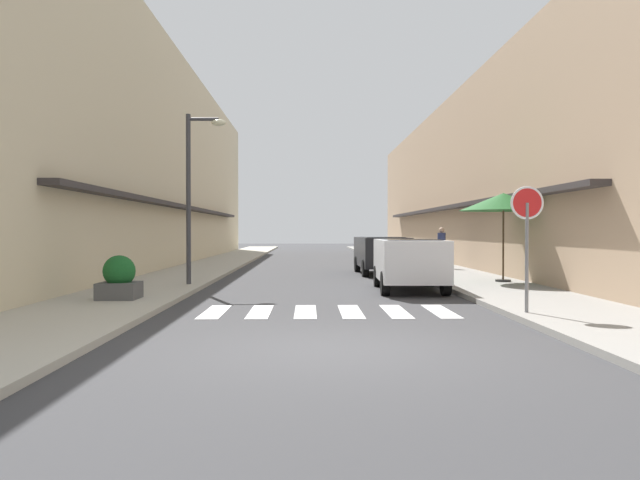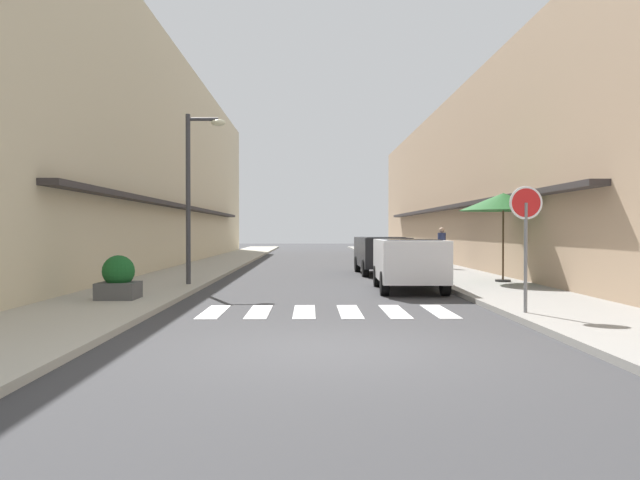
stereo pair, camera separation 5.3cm
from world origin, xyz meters
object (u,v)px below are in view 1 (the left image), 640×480
(parked_car_near, at_px, (409,258))
(street_lamp, at_px, (195,180))
(planter_corner, at_px, (119,279))
(round_street_sign, at_px, (527,216))
(parked_car_mid, at_px, (381,251))
(cafe_umbrella, at_px, (503,202))
(pedestrian_walking_near, at_px, (442,247))

(parked_car_near, height_order, street_lamp, street_lamp)
(planter_corner, bearing_deg, round_street_sign, -16.40)
(parked_car_mid, relative_size, street_lamp, 0.86)
(parked_car_near, relative_size, cafe_umbrella, 1.47)
(parked_car_near, bearing_deg, cafe_umbrella, 27.96)
(cafe_umbrella, bearing_deg, parked_car_mid, 122.73)
(parked_car_mid, xyz_separation_m, planter_corner, (-7.27, -9.73, -0.35))
(street_lamp, distance_m, cafe_umbrella, 9.50)
(parked_car_mid, xyz_separation_m, pedestrian_walking_near, (2.81, 2.00, 0.11))
(street_lamp, bearing_deg, planter_corner, -104.55)
(planter_corner, bearing_deg, cafe_umbrella, 24.24)
(street_lamp, height_order, cafe_umbrella, street_lamp)
(parked_car_near, distance_m, parked_car_mid, 6.72)
(round_street_sign, height_order, pedestrian_walking_near, round_street_sign)
(parked_car_near, xyz_separation_m, pedestrian_walking_near, (2.81, 8.72, 0.11))
(round_street_sign, relative_size, cafe_umbrella, 0.89)
(street_lamp, bearing_deg, parked_car_mid, 42.63)
(cafe_umbrella, relative_size, planter_corner, 2.72)
(street_lamp, distance_m, pedestrian_walking_near, 12.10)
(cafe_umbrella, bearing_deg, parked_car_near, -152.04)
(round_street_sign, bearing_deg, pedestrian_walking_near, 84.27)
(cafe_umbrella, xyz_separation_m, planter_corner, (-10.49, -4.72, -2.03))
(parked_car_mid, height_order, cafe_umbrella, cafe_umbrella)
(parked_car_near, relative_size, round_street_sign, 1.66)
(round_street_sign, distance_m, cafe_umbrella, 7.52)
(planter_corner, bearing_deg, pedestrian_walking_near, 49.34)
(parked_car_mid, xyz_separation_m, round_street_sign, (1.37, -12.28, 1.07))
(parked_car_near, height_order, cafe_umbrella, cafe_umbrella)
(round_street_sign, distance_m, planter_corner, 9.12)
(round_street_sign, bearing_deg, planter_corner, 163.60)
(pedestrian_walking_near, bearing_deg, parked_car_near, 38.51)
(planter_corner, bearing_deg, street_lamp, 75.45)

